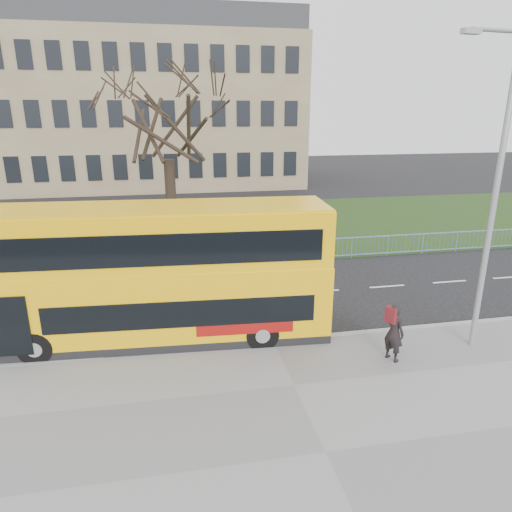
{
  "coord_description": "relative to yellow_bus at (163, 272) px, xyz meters",
  "views": [
    {
      "loc": [
        -3.05,
        -14.56,
        7.32
      ],
      "look_at": [
        -0.08,
        1.0,
        2.23
      ],
      "focal_mm": 32.0,
      "sensor_mm": 36.0,
      "label": 1
    }
  ],
  "objects": [
    {
      "name": "ground",
      "position": [
        3.42,
        0.51,
        -2.38
      ],
      "size": [
        120.0,
        120.0,
        0.0
      ],
      "primitive_type": "plane",
      "color": "black",
      "rests_on": "ground"
    },
    {
      "name": "pavement",
      "position": [
        3.42,
        -6.24,
        -2.32
      ],
      "size": [
        80.0,
        10.5,
        0.12
      ],
      "primitive_type": "cube",
      "color": "slate",
      "rests_on": "ground"
    },
    {
      "name": "kerb",
      "position": [
        3.42,
        -1.04,
        -2.31
      ],
      "size": [
        80.0,
        0.2,
        0.14
      ],
      "primitive_type": "cube",
      "color": "gray",
      "rests_on": "ground"
    },
    {
      "name": "grass_verge",
      "position": [
        3.42,
        14.81,
        -2.34
      ],
      "size": [
        80.0,
        15.4,
        0.08
      ],
      "primitive_type": "cube",
      "color": "#1E3613",
      "rests_on": "ground"
    },
    {
      "name": "guard_railing",
      "position": [
        3.42,
        7.11,
        -1.83
      ],
      "size": [
        40.0,
        0.12,
        1.1
      ],
      "primitive_type": null,
      "color": "#7397CE",
      "rests_on": "ground"
    },
    {
      "name": "bare_tree",
      "position": [
        0.42,
        10.51,
        3.4
      ],
      "size": [
        7.98,
        7.98,
        11.4
      ],
      "primitive_type": null,
      "color": "black",
      "rests_on": "grass_verge"
    },
    {
      "name": "civic_building",
      "position": [
        -1.58,
        35.51,
        4.62
      ],
      "size": [
        30.0,
        15.0,
        14.0
      ],
      "primitive_type": "cube",
      "color": "#7E6850",
      "rests_on": "ground"
    },
    {
      "name": "yellow_bus",
      "position": [
        0.0,
        0.0,
        0.0
      ],
      "size": [
        10.73,
        3.17,
        4.44
      ],
      "rotation": [
        0.0,
        0.0,
        -0.06
      ],
      "color": "#FEBA0A",
      "rests_on": "ground"
    },
    {
      "name": "pedestrian",
      "position": [
        6.68,
        -2.85,
        -1.36
      ],
      "size": [
        0.68,
        0.78,
        1.8
      ],
      "primitive_type": "imported",
      "rotation": [
        0.0,
        0.0,
        2.04
      ],
      "color": "black",
      "rests_on": "pavement"
    },
    {
      "name": "street_lamp",
      "position": [
        9.51,
        -2.5,
        2.78
      ],
      "size": [
        1.95,
        0.4,
        9.19
      ],
      "rotation": [
        0.0,
        0.0,
        0.11
      ],
      "color": "#95979E",
      "rests_on": "pavement"
    }
  ]
}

